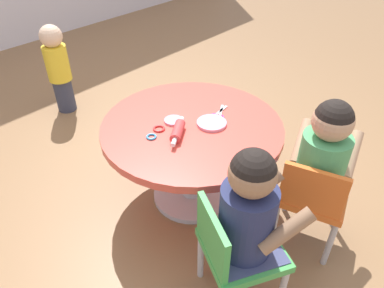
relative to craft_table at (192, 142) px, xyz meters
name	(u,v)px	position (x,y,z in m)	size (l,w,h in m)	color
ground_plane	(192,195)	(0.00, 0.00, -0.38)	(10.00, 10.00, 0.00)	olive
craft_table	(192,142)	(0.00, 0.00, 0.00)	(0.92, 0.92, 0.50)	silver
child_chair_left	(235,250)	(-0.34, -0.54, -0.08)	(0.41, 0.41, 0.54)	#B7B7BC
seated_child_left	(249,208)	(-0.31, -0.56, 0.15)	(0.43, 0.40, 0.51)	#3F4772
child_chair_right	(312,196)	(0.14, -0.62, -0.08)	(0.37, 0.37, 0.54)	#B7B7BC
seated_child_right	(324,153)	(0.18, -0.61, 0.15)	(0.41, 0.35, 0.51)	#3F4772
toddler_standing	(58,67)	(0.06, 1.38, -0.02)	(0.17, 0.17, 0.67)	#33384C
rolling_pin	(178,131)	(-0.12, -0.01, 0.14)	(0.21, 0.14, 0.05)	#D83F3F
craft_scissors	(219,114)	(0.17, -0.04, 0.12)	(0.14, 0.10, 0.01)	silver
playdough_blob_0	(174,121)	(-0.04, 0.09, 0.12)	(0.09, 0.09, 0.01)	pink
playdough_blob_1	(212,123)	(0.06, -0.07, 0.12)	(0.15, 0.15, 0.01)	pink
cookie_cutter_0	(151,137)	(-0.21, 0.07, 0.12)	(0.05, 0.05, 0.01)	#3F99D8
cookie_cutter_1	(159,129)	(-0.14, 0.09, 0.12)	(0.06, 0.06, 0.01)	red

